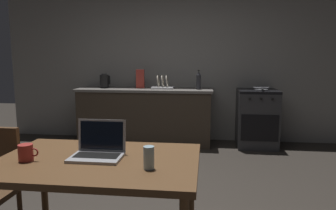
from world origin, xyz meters
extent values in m
plane|color=#2D2823|center=(0.00, 0.00, 0.00)|extent=(12.00, 12.00, 0.00)
cube|color=gray|center=(0.30, 2.50, 1.36)|extent=(6.40, 0.10, 2.72)
cube|color=#382D23|center=(-0.46, 2.15, 0.43)|extent=(2.10, 0.60, 0.85)
cube|color=#66605B|center=(-0.46, 2.15, 0.87)|extent=(2.16, 0.64, 0.04)
cube|color=#2D2D30|center=(1.31, 2.15, 0.43)|extent=(0.60, 0.60, 0.85)
cube|color=black|center=(1.31, 2.15, 0.87)|extent=(0.60, 0.60, 0.04)
cube|color=black|center=(1.31, 1.84, 0.36)|extent=(0.54, 0.01, 0.39)
cylinder|color=black|center=(1.15, 1.83, 0.79)|extent=(0.04, 0.02, 0.04)
cylinder|color=black|center=(1.31, 1.83, 0.79)|extent=(0.04, 0.02, 0.04)
cylinder|color=black|center=(1.47, 1.83, 0.79)|extent=(0.04, 0.02, 0.04)
cube|color=brown|center=(-0.15, -0.99, 0.74)|extent=(1.26, 0.84, 0.04)
cylinder|color=brown|center=(-0.72, -0.63, 0.36)|extent=(0.05, 0.05, 0.72)
cylinder|color=brown|center=(0.43, -0.63, 0.36)|extent=(0.05, 0.05, 0.72)
cube|color=#99999E|center=(-0.15, -0.99, 0.77)|extent=(0.32, 0.22, 0.02)
cube|color=black|center=(-0.15, -0.98, 0.78)|extent=(0.28, 0.12, 0.00)
cube|color=#99999E|center=(-0.15, -0.87, 0.88)|extent=(0.32, 0.03, 0.21)
cube|color=black|center=(-0.15, -0.88, 0.88)|extent=(0.29, 0.02, 0.18)
cylinder|color=black|center=(-1.13, 2.15, 0.90)|extent=(0.15, 0.15, 0.02)
cylinder|color=black|center=(-1.13, 2.15, 1.01)|extent=(0.14, 0.14, 0.20)
cylinder|color=black|center=(-1.13, 2.15, 1.12)|extent=(0.09, 0.09, 0.02)
cube|color=black|center=(-1.04, 2.15, 1.02)|extent=(0.02, 0.02, 0.14)
cylinder|color=#2D2D33|center=(0.40, 2.10, 1.00)|extent=(0.07, 0.07, 0.22)
cone|color=#2D2D33|center=(0.40, 2.10, 1.14)|extent=(0.07, 0.07, 0.06)
cylinder|color=black|center=(0.40, 2.10, 1.18)|extent=(0.03, 0.03, 0.02)
cylinder|color=gray|center=(1.35, 2.13, 0.90)|extent=(0.21, 0.21, 0.01)
torus|color=gray|center=(1.35, 2.13, 0.93)|extent=(0.23, 0.23, 0.02)
cylinder|color=black|center=(1.35, 1.93, 0.91)|extent=(0.02, 0.18, 0.02)
cylinder|color=#9E2D28|center=(-0.57, -1.08, 0.81)|extent=(0.09, 0.09, 0.10)
torus|color=#9E2D28|center=(-0.51, -1.08, 0.81)|extent=(0.05, 0.01, 0.05)
cylinder|color=#99B7C6|center=(0.21, -1.13, 0.82)|extent=(0.06, 0.06, 0.13)
cube|color=#B2382D|center=(-0.54, 2.17, 1.04)|extent=(0.13, 0.05, 0.30)
cube|color=silver|center=(-0.17, 2.15, 0.91)|extent=(0.34, 0.26, 0.03)
cylinder|color=beige|center=(-0.24, 2.15, 1.01)|extent=(0.04, 0.18, 0.18)
cylinder|color=beige|center=(-0.17, 2.15, 1.01)|extent=(0.04, 0.18, 0.18)
cylinder|color=beige|center=(-0.10, 2.15, 1.01)|extent=(0.04, 0.18, 0.18)
camera|label=1|loc=(0.53, -2.84, 1.39)|focal=33.90mm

